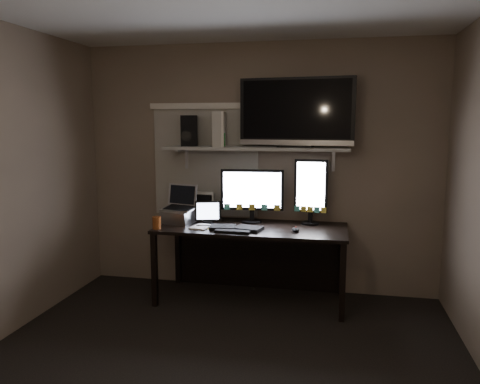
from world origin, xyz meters
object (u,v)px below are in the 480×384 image
(monitor_landscape, at_px, (252,195))
(laptop, at_px, (179,205))
(keyboard, at_px, (236,228))
(tablet, at_px, (208,212))
(monitor_portrait, at_px, (311,191))
(mouse, at_px, (295,230))
(tv, at_px, (296,112))
(game_console, at_px, (220,129))
(desk, at_px, (254,241))
(speaker, at_px, (189,131))
(cup, at_px, (157,223))

(monitor_landscape, bearing_deg, laptop, -170.57)
(keyboard, distance_m, tablet, 0.39)
(monitor_portrait, height_order, mouse, monitor_portrait)
(tv, bearing_deg, game_console, -172.36)
(desk, relative_size, game_console, 5.31)
(game_console, bearing_deg, monitor_portrait, -6.51)
(monitor_landscape, bearing_deg, tablet, -165.74)
(tv, bearing_deg, laptop, -163.60)
(game_console, bearing_deg, desk, -19.76)
(desk, distance_m, speaker, 1.28)
(desk, distance_m, tv, 1.32)
(laptop, bearing_deg, mouse, 7.36)
(monitor_landscape, distance_m, game_console, 0.72)
(desk, height_order, tablet, tablet)
(tablet, height_order, game_console, game_console)
(monitor_landscape, distance_m, speaker, 0.90)
(monitor_landscape, relative_size, game_console, 1.83)
(laptop, xyz_separation_m, game_console, (0.38, 0.18, 0.74))
(monitor_portrait, bearing_deg, game_console, -170.83)
(keyboard, xyz_separation_m, speaker, (-0.55, 0.37, 0.89))
(game_console, bearing_deg, mouse, -31.36)
(keyboard, xyz_separation_m, tv, (0.51, 0.36, 1.06))
(mouse, height_order, game_console, game_console)
(tv, xyz_separation_m, speaker, (-1.07, 0.01, -0.18))
(monitor_portrait, distance_m, keyboard, 0.83)
(monitor_landscape, xyz_separation_m, mouse, (0.46, -0.32, -0.25))
(mouse, bearing_deg, keyboard, 164.60)
(tablet, bearing_deg, keyboard, -48.40)
(tablet, bearing_deg, desk, -6.33)
(keyboard, distance_m, mouse, 0.55)
(monitor_portrait, bearing_deg, cup, -153.68)
(mouse, distance_m, game_console, 1.23)
(keyboard, relative_size, mouse, 4.69)
(laptop, bearing_deg, desk, 23.23)
(mouse, bearing_deg, monitor_landscape, 127.66)
(desk, xyz_separation_m, laptop, (-0.73, -0.11, 0.36))
(tablet, relative_size, tv, 0.23)
(monitor_landscape, xyz_separation_m, monitor_portrait, (0.57, 0.04, 0.05))
(laptop, bearing_deg, cup, -100.03)
(monitor_landscape, xyz_separation_m, speaker, (-0.65, 0.03, 0.63))
(cup, distance_m, tv, 1.68)
(desk, relative_size, monitor_portrait, 2.79)
(cup, bearing_deg, desk, 24.66)
(mouse, bearing_deg, tv, 79.26)
(tablet, distance_m, speaker, 0.84)
(monitor_landscape, bearing_deg, desk, -70.69)
(keyboard, height_order, cup, cup)
(mouse, bearing_deg, laptop, 155.53)
(monitor_portrait, bearing_deg, mouse, -100.68)
(tablet, relative_size, game_console, 0.75)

